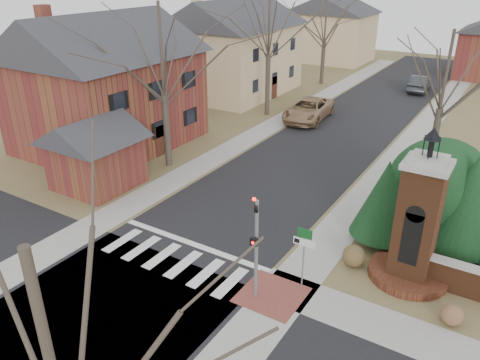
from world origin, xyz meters
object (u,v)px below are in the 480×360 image
Objects in this scene: brick_gate_monument at (415,232)px; distant_car at (420,83)px; pickup_truck at (308,110)px; sign_post at (304,247)px; traffic_signal_pole at (256,240)px.

brick_gate_monument reaches higher than distant_car.
sign_post is at bearing -70.96° from pickup_truck.
sign_post is 22.43m from pickup_truck.
sign_post is 4.55m from brick_gate_monument.
pickup_truck is at bearing 65.18° from distant_car.
sign_post reaches higher than distant_car.
distant_car is (-6.83, 32.14, -1.37)m from brick_gate_monument.
traffic_signal_pole is at bearing -75.29° from pickup_truck.
traffic_signal_pole is 36.67m from distant_car.
traffic_signal_pole is at bearing 89.35° from distant_car.
sign_post is 0.45× the size of pickup_truck.
pickup_truck is (-7.70, 21.93, -1.73)m from traffic_signal_pole.
pickup_truck reaches higher than distant_car.
distant_car is at bearing 93.34° from traffic_signal_pole.
traffic_signal_pole is 0.73× the size of pickup_truck.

